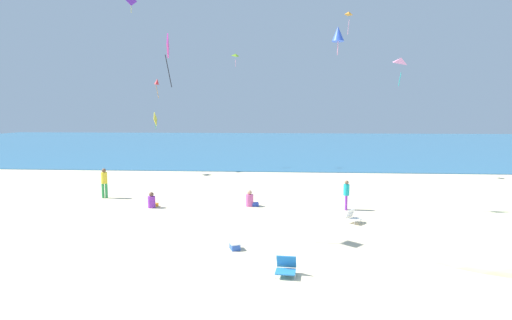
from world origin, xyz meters
TOP-DOWN VIEW (x-y plane):
  - ground_plane at (0.00, 10.00)m, footprint 120.00×120.00m
  - ocean_water at (0.00, 53.09)m, footprint 120.00×60.00m
  - beach_chair_mid_beach at (1.24, 1.82)m, footprint 0.63×0.70m
  - beach_chair_far_left at (4.07, 7.94)m, footprint 0.78×0.77m
  - cooler_box at (-0.54, 4.06)m, footprint 0.44×0.51m
  - person_0 at (4.13, 10.43)m, footprint 0.32×0.32m
  - person_1 at (-8.82, 12.34)m, footprint 0.37×0.37m
  - person_2 at (-0.60, 10.89)m, footprint 0.71×0.48m
  - person_3 at (-5.47, 10.23)m, footprint 0.45×0.68m
  - kite_magenta at (-3.12, 5.38)m, footprint 0.24×0.87m
  - kite_yellow at (-8.75, 21.57)m, footprint 0.17×1.03m
  - kite_pink at (6.56, 10.68)m, footprint 1.01×1.02m
  - kite_purple at (-12.10, 26.32)m, footprint 0.87×0.66m
  - kite_lime at (-3.16, 26.13)m, footprint 0.72×0.69m
  - kite_blue at (3.25, 7.65)m, footprint 0.67×0.68m
  - kite_orange at (5.58, 21.85)m, footprint 0.53×0.68m
  - kite_red at (-9.10, 23.35)m, footprint 0.56×0.53m

SIDE VIEW (x-z plane):
  - ground_plane at x=0.00m, z-range 0.00..0.00m
  - ocean_water at x=0.00m, z-range 0.00..0.05m
  - cooler_box at x=-0.54m, z-range 0.00..0.24m
  - beach_chair_mid_beach at x=1.24m, z-range -0.03..0.54m
  - beach_chair_far_left at x=4.07m, z-range -0.01..0.58m
  - person_3 at x=-5.47m, z-range -0.10..0.68m
  - person_2 at x=-0.60m, z-range -0.11..0.72m
  - person_0 at x=4.13m, z-range 0.11..1.56m
  - person_1 at x=-8.82m, z-range 0.13..1.78m
  - kite_yellow at x=-8.75m, z-range 3.54..4.84m
  - kite_magenta at x=-3.12m, z-range 6.12..8.05m
  - kite_red at x=-9.10m, z-range 6.33..7.88m
  - kite_pink at x=6.56m, z-range 6.45..7.83m
  - kite_blue at x=3.25m, z-range 7.31..8.45m
  - kite_lime at x=-3.16m, z-range 8.91..10.07m
  - kite_orange at x=5.58m, z-range 10.97..12.60m
  - kite_purple at x=-12.10m, z-range 13.35..14.89m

